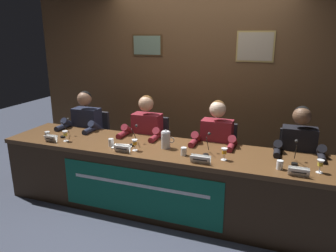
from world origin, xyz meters
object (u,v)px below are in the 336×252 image
at_px(nameplate_center_left, 122,149).
at_px(water_cup_center_left, 111,143).
at_px(juice_glass_center_right, 224,152).
at_px(water_cup_center_right, 184,152).
at_px(microphone_center_right, 207,148).
at_px(panelist_far_right, 298,154).
at_px(panelist_center_right, 215,145).
at_px(microphone_far_left, 65,131).
at_px(chair_center_left, 151,152).
at_px(water_cup_far_left, 47,135).
at_px(juice_glass_center_left, 135,143).
at_px(chair_far_left, 93,144).
at_px(nameplate_far_right, 299,172).
at_px(document_stack_center_left, 122,147).
at_px(chair_far_right, 295,171).
at_px(juice_glass_far_right, 320,164).
at_px(panelist_far_left, 84,130).
at_px(water_cup_far_right, 280,165).
at_px(water_pitcher_central, 166,140).
at_px(microphone_center_left, 134,138).
at_px(chair_center_right, 218,161).
at_px(conference_table, 164,171).
at_px(panelist_center_left, 145,137).
at_px(nameplate_center_right, 200,159).
at_px(nameplate_far_left, 51,138).
at_px(microphone_far_right, 295,156).
at_px(juice_glass_far_left, 65,134).

distance_m(nameplate_center_left, water_cup_center_left, 0.24).
distance_m(juice_glass_center_right, water_cup_center_right, 0.42).
distance_m(microphone_center_right, panelist_far_right, 1.00).
bearing_deg(panelist_far_right, panelist_center_right, 180.00).
xyz_separation_m(microphone_far_left, chair_center_left, (0.87, 0.63, -0.38)).
height_order(water_cup_far_left, juice_glass_center_left, juice_glass_center_left).
height_order(chair_far_left, nameplate_far_right, chair_far_left).
distance_m(chair_far_left, panelist_far_right, 2.71).
bearing_deg(document_stack_center_left, nameplate_center_left, -61.80).
xyz_separation_m(chair_far_right, juice_glass_far_right, (0.16, -0.72, 0.40)).
height_order(water_cup_far_left, document_stack_center_left, water_cup_far_left).
bearing_deg(water_cup_center_left, panelist_far_left, 143.67).
xyz_separation_m(water_cup_far_right, water_pitcher_central, (-1.19, 0.17, 0.06)).
distance_m(microphone_center_left, juice_glass_far_right, 1.91).
bearing_deg(chair_center_right, conference_table, -123.42).
height_order(panelist_center_left, water_cup_center_right, panelist_center_left).
distance_m(water_cup_center_left, microphone_center_left, 0.25).
relative_size(panelist_center_right, nameplate_center_right, 6.15).
xyz_separation_m(microphone_center_left, nameplate_far_right, (1.73, -0.25, -0.03)).
bearing_deg(microphone_far_left, panelist_far_left, 93.48).
relative_size(juice_glass_center_left, document_stack_center_left, 0.53).
relative_size(panelist_center_right, document_stack_center_left, 5.23).
xyz_separation_m(microphone_far_left, juice_glass_far_right, (2.83, -0.09, 0.01)).
xyz_separation_m(nameplate_far_left, microphone_far_right, (2.65, 0.28, 0.03)).
bearing_deg(water_cup_center_right, microphone_far_left, 176.32).
distance_m(nameplate_center_right, nameplate_far_right, 0.89).
bearing_deg(panelist_far_right, document_stack_center_left, -164.00).
bearing_deg(juice_glass_far_left, microphone_far_right, 4.62).
relative_size(nameplate_center_left, water_cup_center_left, 2.08).
bearing_deg(water_cup_center_right, juice_glass_center_left, -175.02).
height_order(chair_center_right, microphone_center_right, microphone_center_right).
bearing_deg(nameplate_far_right, chair_center_left, 154.18).
xyz_separation_m(water_cup_far_left, nameplate_far_right, (2.80, -0.10, 0.00)).
relative_size(water_cup_center_right, water_cup_far_right, 1.00).
relative_size(chair_far_right, nameplate_far_right, 5.07).
bearing_deg(microphone_center_right, panelist_center_left, 154.80).
bearing_deg(microphone_far_right, water_cup_far_left, -176.02).
relative_size(panelist_far_left, microphone_center_left, 5.66).
bearing_deg(panelist_center_left, nameplate_far_right, -20.39).
bearing_deg(nameplate_far_left, juice_glass_center_right, 3.79).
bearing_deg(water_cup_center_right, nameplate_center_right, -34.16).
xyz_separation_m(microphone_center_right, nameplate_far_right, (0.88, -0.24, -0.03)).
distance_m(juice_glass_center_left, panelist_center_right, 0.95).
distance_m(water_cup_far_left, water_cup_center_left, 0.85).
height_order(nameplate_far_left, water_cup_center_left, water_cup_center_left).
relative_size(nameplate_center_right, juice_glass_center_right, 1.60).
bearing_deg(juice_glass_center_right, chair_far_left, 160.29).
bearing_deg(water_cup_center_left, conference_table, 4.49).
relative_size(panelist_far_left, juice_glass_far_right, 9.87).
height_order(water_cup_center_left, panelist_center_right, panelist_center_right).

